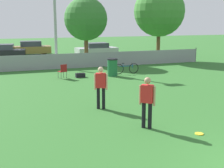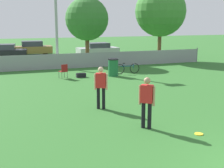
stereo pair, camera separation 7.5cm
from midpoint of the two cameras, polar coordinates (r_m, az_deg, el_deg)
fence_backline at (r=23.36m, az=-5.21°, el=4.33°), size 20.06×0.07×1.21m
light_pole at (r=23.63m, az=-10.18°, el=14.21°), size 0.90×0.36×7.79m
tree_near_pole at (r=25.53m, az=-4.53°, el=11.75°), size 3.46×3.46×5.32m
tree_far_right at (r=27.72m, az=8.93°, el=13.02°), size 4.36×4.36×6.44m
player_defender_red at (r=12.27m, az=-1.87°, el=-0.16°), size 0.50×0.36×1.69m
player_thrower_red at (r=10.10m, az=6.59°, el=-2.78°), size 0.43×0.42×1.69m
frisbee_disc at (r=10.14m, az=15.79°, el=-8.77°), size 0.27×0.27×0.03m
folding_chair_sideline at (r=19.10m, az=-8.73°, el=2.48°), size 0.53×0.53×0.87m
bicycle_sideline at (r=20.63m, az=2.90°, el=2.85°), size 1.74×0.44×0.73m
trash_bin at (r=19.72m, az=0.33°, el=3.07°), size 0.66×0.66×1.11m
gear_bag_sideline at (r=19.43m, az=-5.57°, el=1.61°), size 0.57×0.32×0.28m
parked_car_dark at (r=29.97m, az=-19.32°, el=5.56°), size 4.43×2.22×1.38m
parked_car_tan at (r=33.32m, az=-14.32°, el=6.37°), size 4.04×1.95×1.41m
parked_car_silver at (r=31.21m, az=-2.57°, el=6.33°), size 4.12×1.95×1.30m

